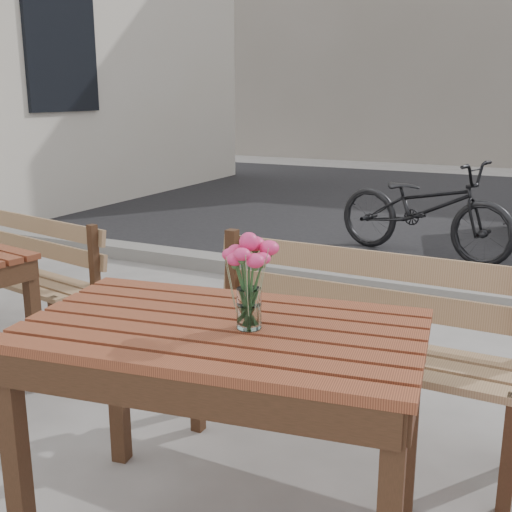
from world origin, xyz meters
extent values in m
cube|color=black|center=(-4.98, 4.50, 2.20)|extent=(0.06, 1.20, 1.80)
cube|color=black|center=(0.00, 7.00, 0.00)|extent=(30.00, 8.00, 0.00)
cube|color=gray|center=(0.00, 3.00, 0.06)|extent=(30.00, 0.25, 0.12)
cube|color=#5C2A18|center=(-0.18, -0.07, 0.79)|extent=(1.40, 0.94, 0.03)
cube|color=black|center=(-0.72, -0.49, 0.38)|extent=(0.07, 0.07, 0.77)
cube|color=black|center=(-0.82, 0.16, 0.38)|extent=(0.07, 0.07, 0.77)
cube|color=black|center=(0.36, 0.34, 0.38)|extent=(0.07, 0.07, 0.77)
cube|color=#8B6848|center=(0.03, 0.66, 0.47)|extent=(1.48, 0.43, 0.03)
cube|color=#8B6848|center=(0.03, 0.89, 0.72)|extent=(1.48, 0.06, 0.40)
cube|color=black|center=(-0.65, 0.51, 0.24)|extent=(0.05, 0.05, 0.49)
cube|color=black|center=(0.70, 0.48, 0.24)|extent=(0.05, 0.05, 0.49)
cube|color=black|center=(-0.65, 0.84, 0.45)|extent=(0.05, 0.05, 0.90)
cylinder|color=white|center=(-0.09, -0.07, 0.87)|extent=(0.08, 0.08, 0.13)
cylinder|color=#306031|center=(-0.09, -0.07, 0.93)|extent=(0.05, 0.05, 0.27)
cube|color=black|center=(-1.63, 0.51, 0.36)|extent=(0.07, 0.07, 0.72)
cube|color=#8B6848|center=(-2.29, 1.00, 0.41)|extent=(1.35, 0.60, 0.03)
cube|color=#8B6848|center=(-2.25, 1.20, 0.63)|extent=(1.29, 0.28, 0.35)
cube|color=black|center=(-1.73, 0.74, 0.21)|extent=(0.05, 0.05, 0.43)
cube|color=black|center=(-1.68, 1.04, 0.40)|extent=(0.05, 0.05, 0.79)
imported|color=black|center=(-0.44, 4.31, 0.47)|extent=(1.88, 1.05, 0.94)
camera|label=1|loc=(0.80, -1.79, 1.54)|focal=45.00mm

